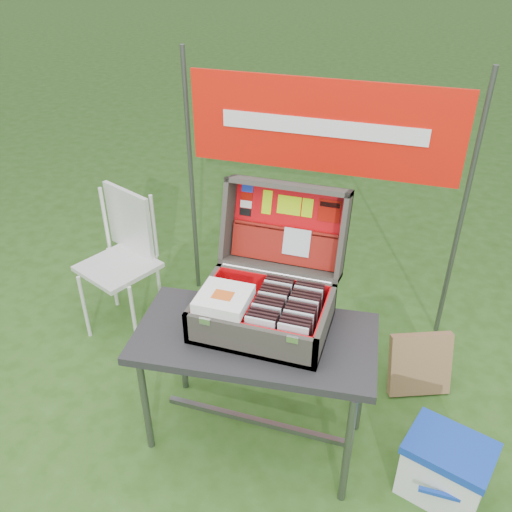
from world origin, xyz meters
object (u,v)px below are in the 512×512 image
(cooler, at_px, (445,469))
(chair, at_px, (118,268))
(cardboard_box, at_px, (420,364))
(table, at_px, (255,389))
(suitcase, at_px, (267,271))

(cooler, relative_size, chair, 0.41)
(cooler, height_order, cardboard_box, cardboard_box)
(table, relative_size, cardboard_box, 3.02)
(suitcase, distance_m, cooler, 1.23)
(table, distance_m, chair, 1.27)
(table, height_order, suitcase, suitcase)
(suitcase, height_order, cardboard_box, suitcase)
(table, relative_size, chair, 1.23)
(suitcase, relative_size, chair, 0.67)
(cardboard_box, bearing_deg, table, -164.19)
(table, xyz_separation_m, chair, (-1.10, 0.62, 0.11))
(cooler, xyz_separation_m, chair, (-2.03, 0.66, 0.29))
(cooler, height_order, chair, chair)
(cooler, distance_m, cardboard_box, 0.67)
(suitcase, xyz_separation_m, chair, (-1.12, 0.50, -0.52))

